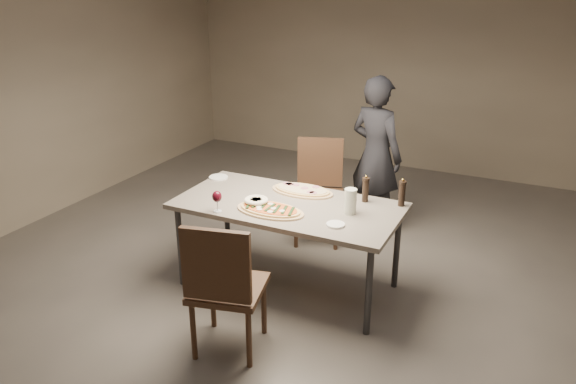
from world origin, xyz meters
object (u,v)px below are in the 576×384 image
at_px(diner, 376,156).
at_px(carafe, 350,201).
at_px(dining_table, 288,210).
at_px(ham_pizza, 302,190).
at_px(chair_far, 319,184).
at_px(chair_near, 223,283).
at_px(pepper_mill_left, 366,189).
at_px(bread_basket, 256,202).
at_px(zucchini_pizza, 270,210).

bearing_deg(diner, carafe, 118.85).
height_order(dining_table, diner, diner).
height_order(ham_pizza, chair_far, chair_far).
height_order(carafe, chair_near, chair_near).
xyz_separation_m(dining_table, ham_pizza, (-0.00, 0.28, 0.07)).
distance_m(dining_table, ham_pizza, 0.29).
distance_m(pepper_mill_left, chair_far, 1.02).
xyz_separation_m(bread_basket, chair_near, (0.22, -0.85, -0.23)).
distance_m(ham_pizza, chair_far, 0.76).
height_order(ham_pizza, chair_near, chair_near).
relative_size(carafe, chair_near, 0.20).
relative_size(bread_basket, carafe, 0.96).
distance_m(chair_near, diner, 2.43).
xyz_separation_m(carafe, diner, (-0.22, 1.36, -0.06)).
distance_m(bread_basket, carafe, 0.74).
relative_size(pepper_mill_left, diner, 0.14).
bearing_deg(ham_pizza, carafe, -34.81).
relative_size(dining_table, bread_basket, 9.40).
bearing_deg(chair_far, chair_near, 75.97).
relative_size(ham_pizza, bread_basket, 2.85).
height_order(carafe, chair_far, chair_far).
bearing_deg(diner, zucchini_pizza, 97.39).
bearing_deg(zucchini_pizza, chair_near, -97.99).
bearing_deg(chair_near, carafe, 51.15).
relative_size(bread_basket, diner, 0.12).
height_order(bread_basket, carafe, carafe).
relative_size(dining_table, diner, 1.13).
xyz_separation_m(zucchini_pizza, carafe, (0.57, 0.24, 0.08)).
height_order(chair_near, diner, diner).
bearing_deg(ham_pizza, chair_far, 91.99).
bearing_deg(pepper_mill_left, chair_far, 135.10).
bearing_deg(zucchini_pizza, pepper_mill_left, 28.40).
bearing_deg(carafe, pepper_mill_left, 84.19).
xyz_separation_m(ham_pizza, pepper_mill_left, (0.54, 0.03, 0.09)).
distance_m(carafe, chair_near, 1.20).
bearing_deg(diner, bread_basket, 91.97).
distance_m(carafe, diner, 1.38).
bearing_deg(pepper_mill_left, bread_basket, -147.40).
distance_m(dining_table, pepper_mill_left, 0.65).
bearing_deg(carafe, diner, 99.24).
height_order(chair_near, chair_far, chair_near).
bearing_deg(bread_basket, chair_near, -75.83).
xyz_separation_m(bread_basket, carafe, (0.72, 0.20, 0.06)).
bearing_deg(chair_near, ham_pizza, 77.29).
bearing_deg(zucchini_pizza, diner, 65.05).
bearing_deg(ham_pizza, dining_table, -99.09).
distance_m(pepper_mill_left, chair_near, 1.46).
xyz_separation_m(pepper_mill_left, diner, (-0.25, 1.08, -0.06)).
distance_m(dining_table, bread_basket, 0.28).
xyz_separation_m(zucchini_pizza, chair_far, (-0.09, 1.21, -0.21)).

